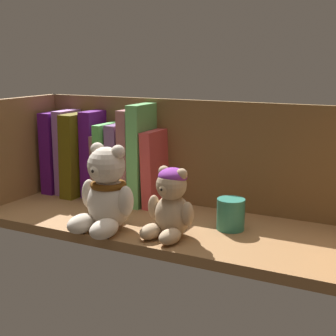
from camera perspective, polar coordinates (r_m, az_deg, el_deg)
The scene contains 16 objects.
shelf_board at distance 103.04cm, azimuth 0.06°, elevation -6.82°, with size 79.39×27.57×2.00cm, color olive.
shelf_back_panel at distance 112.43cm, azimuth 3.40°, elevation 1.15°, with size 81.79×1.20×26.02cm, color brown.
shelf_side_panel_left at distance 123.16cm, azimuth -16.97°, elevation 1.62°, with size 1.60×29.97×26.02cm, color olive.
book_0 at distance 128.95cm, azimuth -12.22°, elevation 1.91°, with size 3.31×12.15×20.09cm, color #4F116D.
book_1 at distance 126.73cm, azimuth -11.00°, elevation 1.91°, with size 2.82×10.84×20.64cm, color #A369BF.
book_2 at distance 124.60cm, azimuth -9.69°, elevation 1.67°, with size 3.55×14.77×20.15cm, color #5C4F0D.
book_3 at distance 122.33cm, azimuth -8.26°, elevation 1.67°, with size 3.21×9.21×20.76cm, color #581379.
book_4 at distance 121.21cm, azimuth -7.08°, elevation 0.31°, with size 1.80×11.13×15.40cm, color #9F6666.
book_5 at distance 119.66cm, azimuth -6.20°, elevation 0.88°, with size 1.91×14.79×18.32cm, color #55B853.
book_6 at distance 118.18cm, azimuth -5.06°, elevation 0.75°, with size 2.80×12.36×18.27cm, color slate.
book_7 at distance 116.27cm, azimuth -3.81°, elevation 1.45°, with size 2.43×12.29×21.76cm, color #955A5A.
book_8 at distance 114.62cm, azimuth -2.49°, elevation 1.65°, with size 2.86×13.25×23.09cm, color #5DAA5B.
book_9 at distance 113.71cm, azimuth -1.10°, elevation 0.07°, with size 2.58×12.23×17.26cm, color #BC3D3D.
teddy_bear_larger at distance 97.45cm, azimuth -7.13°, elevation -2.96°, with size 12.56×12.90×17.04cm.
teddy_bear_smaller at distance 93.15cm, azimuth 0.30°, elevation -4.18°, with size 9.91×10.27×13.38cm.
pillar_candle at distance 98.79cm, azimuth 7.20°, elevation -5.27°, with size 5.51×5.51×6.22cm, color #2D7A66.
Camera 1 is at (44.28, -86.59, 35.04)cm, focal length 53.21 mm.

